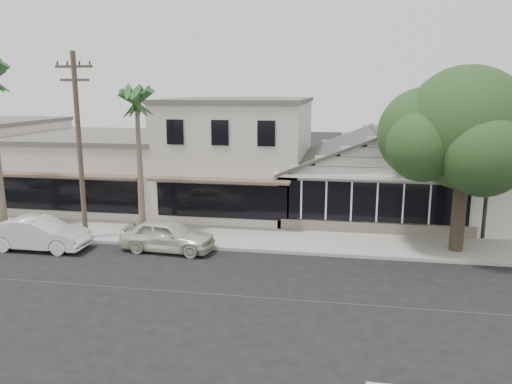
% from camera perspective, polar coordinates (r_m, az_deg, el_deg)
% --- Properties ---
extents(ground, '(140.00, 140.00, 0.00)m').
position_cam_1_polar(ground, '(18.26, -1.13, -11.88)').
color(ground, black).
rests_on(ground, ground).
extents(sidewalk_north, '(90.00, 3.50, 0.15)m').
position_cam_1_polar(sidewalk_north, '(26.74, -15.37, -4.39)').
color(sidewalk_north, '#9E9991').
rests_on(sidewalk_north, ground).
extents(corner_shop, '(10.40, 8.60, 5.10)m').
position_cam_1_polar(corner_shop, '(29.32, 13.27, 2.21)').
color(corner_shop, white).
rests_on(corner_shop, ground).
extents(row_building_near, '(8.00, 10.00, 6.50)m').
position_cam_1_polar(row_building_near, '(30.83, -1.82, 4.17)').
color(row_building_near, beige).
rests_on(row_building_near, ground).
extents(row_building_midnear, '(10.00, 10.00, 4.20)m').
position_cam_1_polar(row_building_midnear, '(33.97, -16.86, 2.41)').
color(row_building_midnear, beige).
rests_on(row_building_midnear, ground).
extents(utility_pole, '(1.80, 0.24, 9.00)m').
position_cam_1_polar(utility_pole, '(24.96, -19.55, 5.26)').
color(utility_pole, brown).
rests_on(utility_pole, ground).
extents(car_0, '(4.44, 2.04, 1.47)m').
position_cam_1_polar(car_0, '(23.22, -10.08, -4.90)').
color(car_0, beige).
rests_on(car_0, ground).
extents(car_1, '(4.61, 1.66, 1.51)m').
position_cam_1_polar(car_1, '(25.14, -23.55, -4.38)').
color(car_1, silver).
rests_on(car_1, ground).
extents(shade_tree, '(7.51, 6.79, 8.33)m').
position_cam_1_polar(shade_tree, '(23.68, 22.55, 6.42)').
color(shade_tree, '#413528').
rests_on(shade_tree, ground).
extents(palm_east, '(2.98, 2.98, 7.80)m').
position_cam_1_polar(palm_east, '(24.47, -13.48, 9.96)').
color(palm_east, '#726651').
rests_on(palm_east, ground).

